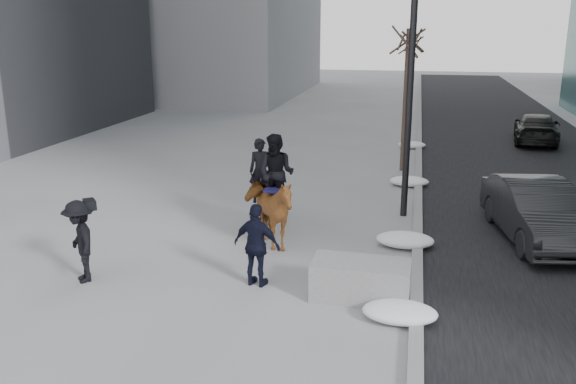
% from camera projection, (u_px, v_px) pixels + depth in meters
% --- Properties ---
extents(ground, '(120.00, 120.00, 0.00)m').
position_uv_depth(ground, '(277.00, 272.00, 13.31)').
color(ground, gray).
rests_on(ground, ground).
extents(road, '(8.00, 90.00, 0.01)m').
position_uv_depth(road, '(535.00, 178.00, 21.35)').
color(road, black).
rests_on(road, ground).
extents(curb, '(0.25, 90.00, 0.12)m').
position_uv_depth(curb, '(418.00, 171.00, 22.12)').
color(curb, gray).
rests_on(curb, ground).
extents(planter, '(1.94, 1.02, 0.76)m').
position_uv_depth(planter, '(361.00, 280.00, 11.97)').
color(planter, gray).
rests_on(planter, ground).
extents(car_near, '(2.32, 4.75, 1.50)m').
position_uv_depth(car_near, '(536.00, 211.00, 15.13)').
color(car_near, black).
rests_on(car_near, ground).
extents(car_far, '(2.43, 4.76, 1.32)m').
position_uv_depth(car_far, '(536.00, 128.00, 27.55)').
color(car_far, black).
rests_on(car_far, ground).
extents(tree_near, '(1.20, 1.20, 5.65)m').
position_uv_depth(tree_near, '(406.00, 93.00, 21.82)').
color(tree_near, '#372A20').
rests_on(tree_near, ground).
extents(tree_far, '(1.20, 1.20, 5.08)m').
position_uv_depth(tree_far, '(410.00, 78.00, 31.13)').
color(tree_far, '#3D2D24').
rests_on(tree_far, ground).
extents(mounted_left, '(1.42, 2.06, 2.44)m').
position_uv_depth(mounted_left, '(260.00, 198.00, 15.68)').
color(mounted_left, '#4A230E').
rests_on(mounted_left, ground).
extents(mounted_right, '(1.72, 1.86, 2.75)m').
position_uv_depth(mounted_right, '(276.00, 203.00, 14.54)').
color(mounted_right, '#4C250F').
rests_on(mounted_right, ground).
extents(feeder, '(1.10, 0.96, 1.75)m').
position_uv_depth(feeder, '(257.00, 245.00, 12.43)').
color(feeder, black).
rests_on(feeder, ground).
extents(camera_crew, '(1.23, 1.29, 1.75)m').
position_uv_depth(camera_crew, '(80.00, 241.00, 12.65)').
color(camera_crew, black).
rests_on(camera_crew, ground).
extents(lamppost, '(0.25, 1.35, 9.09)m').
position_uv_depth(lamppost, '(413.00, 33.00, 16.01)').
color(lamppost, black).
rests_on(lamppost, ground).
extents(snow_piles, '(1.40, 17.11, 0.36)m').
position_uv_depth(snow_piles, '(407.00, 210.00, 17.21)').
color(snow_piles, white).
rests_on(snow_piles, ground).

